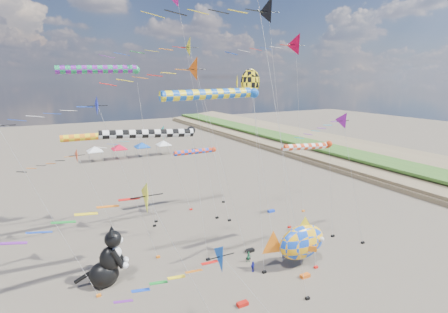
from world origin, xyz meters
The scene contains 29 objects.
delta_kite_0 centered at (9.42, 7.48, 13.23)m, with size 8.72×1.66×14.45m.
delta_kite_1 centered at (-3.18, 10.38, 17.87)m, with size 10.77×2.21×19.28m.
delta_kite_2 centered at (11.06, 17.60, 20.88)m, with size 11.31×2.76×22.50m.
delta_kite_3 centered at (5.62, 14.38, 23.65)m, with size 14.80×2.94×25.37m.
delta_kite_4 centered at (-17.50, 11.03, 14.17)m, with size 11.50×2.39×15.63m.
delta_kite_5 centered at (-11.47, 14.83, 14.76)m, with size 11.05×1.90×16.10m.
delta_kite_6 centered at (-6.49, -0.60, 7.19)m, with size 9.47×1.88×8.46m.
delta_kite_7 centered at (-2.65, 25.12, 10.63)m, with size 10.16×1.97×11.97m.
delta_kite_8 centered at (-0.52, 19.46, 20.39)m, with size 12.47×2.37×21.88m.
delta_kite_9 centered at (-12.38, 21.45, 9.29)m, with size 7.62×1.69×10.51m.
delta_kite_12 centered at (-10.87, 2.61, 10.93)m, with size 10.61×1.99×12.25m.
windsock_0 centered at (-7.40, 12.09, 12.83)m, with size 9.39×0.74×13.27m.
windsock_1 centered at (2.40, 25.60, 7.80)m, with size 7.37×0.69×8.21m.
windsock_2 centered at (-9.23, 23.39, 18.18)m, with size 9.72×0.91×18.69m.
windsock_3 centered at (-9.70, 22.23, 11.33)m, with size 9.44×0.77×11.76m.
windsock_4 centered at (-3.83, 7.61, 16.14)m, with size 9.38×0.79×16.61m.
windsock_5 centered at (7.92, 10.19, 10.64)m, with size 7.75×0.66×11.06m.
angelfish_kite centered at (3.11, 14.00, 16.80)m, with size 3.74×3.02×18.26m.
cat_inflatable centered at (-11.79, 12.54, 2.60)m, with size 3.85×1.92×5.20m, color black, non-canonical shape.
fish_inflatable centered at (4.80, 7.04, 2.46)m, with size 6.71×3.15×4.99m.
person_adult centered at (4.18, 8.79, 0.78)m, with size 0.57×0.37×1.55m, color gray.
child_green centered at (0.91, 9.94, 0.53)m, with size 0.51×0.40×1.05m, color #1C6F46.
child_blue centered at (0.33, 8.34, 0.50)m, with size 0.59×0.25×1.00m, color #1F22A3.
kite_bag_0 centered at (3.93, 5.33, 0.15)m, with size 0.90×0.44×0.30m, color #DC5912.
kite_bag_1 centered at (2.04, 11.59, 0.15)m, with size 0.90×0.44×0.30m, color black.
kite_bag_2 centered at (-3.03, 4.54, 0.15)m, with size 0.90×0.44×0.30m, color red.
kite_bag_3 centered at (10.27, 19.41, 0.15)m, with size 0.90×0.44×0.30m, color blue.
tent_row centered at (1.50, 60.00, 3.15)m, with size 19.20×4.20×3.80m.
parked_car centered at (16.07, 58.00, 0.57)m, with size 1.35×3.36×1.15m, color #26262D.
Camera 1 is at (-15.56, -16.01, 17.45)m, focal length 28.00 mm.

